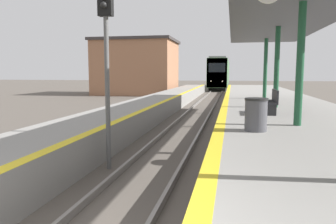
% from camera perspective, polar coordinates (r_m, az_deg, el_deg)
% --- Properties ---
extents(train, '(2.63, 23.18, 4.63)m').
position_cam_1_polar(train, '(54.02, 9.06, 6.63)').
color(train, black).
rests_on(train, ground).
extents(signal_near, '(0.36, 0.31, 4.81)m').
position_cam_1_polar(signal_near, '(8.54, -10.73, 12.34)').
color(signal_near, '#595959').
rests_on(signal_near, ground).
extents(station_canopy, '(4.16, 20.65, 3.77)m').
position_cam_1_polar(station_canopy, '(13.04, 20.19, 15.45)').
color(station_canopy, '#1E5133').
rests_on(station_canopy, platform_right).
extents(trash_bin, '(0.61, 0.61, 0.88)m').
position_cam_1_polar(trash_bin, '(9.05, 15.08, -0.42)').
color(trash_bin, '#4C4C51').
rests_on(trash_bin, platform_right).
extents(bench, '(0.44, 1.54, 0.92)m').
position_cam_1_polar(bench, '(13.04, 17.58, 1.84)').
color(bench, '#28282D').
rests_on(bench, platform_right).
extents(station_building, '(9.12, 7.54, 6.28)m').
position_cam_1_polar(station_building, '(38.50, -5.48, 7.81)').
color(station_building, '#9E6B4C').
rests_on(station_building, ground).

